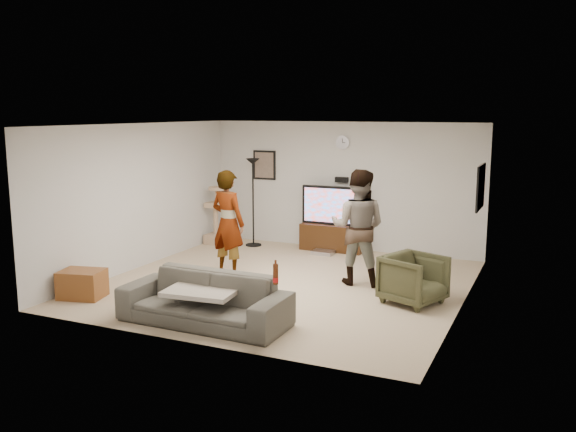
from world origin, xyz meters
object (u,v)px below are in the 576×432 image
at_px(tv_stand, 333,237).
at_px(sofa, 204,299).
at_px(tv, 333,205).
at_px(side_table, 82,284).
at_px(cat_tree, 216,215).
at_px(armchair, 414,279).
at_px(person_right, 358,227).
at_px(floor_lamp, 253,203).
at_px(person_left, 228,223).
at_px(beer_bottle, 276,274).

relative_size(tv_stand, sofa, 0.56).
relative_size(tv, side_table, 2.05).
bearing_deg(tv_stand, side_table, -117.56).
bearing_deg(cat_tree, side_table, -88.54).
bearing_deg(armchair, side_table, 133.05).
xyz_separation_m(sofa, armchair, (2.27, 1.93, 0.03)).
bearing_deg(tv_stand, armchair, -50.67).
bearing_deg(side_table, tv, 62.44).
xyz_separation_m(tv, person_right, (1.15, -2.03, 0.02)).
distance_m(person_right, sofa, 2.92).
bearing_deg(tv_stand, tv, 0.00).
bearing_deg(side_table, floor_lamp, 80.65).
height_order(tv_stand, person_right, person_right).
xyz_separation_m(person_left, beer_bottle, (1.90, -2.18, -0.11)).
height_order(tv_stand, person_left, person_left).
xyz_separation_m(tv_stand, cat_tree, (-2.40, -0.42, 0.34)).
bearing_deg(cat_tree, beer_bottle, -51.45).
distance_m(beer_bottle, armchair, 2.34).
xyz_separation_m(tv_stand, side_table, (-2.30, -4.40, -0.05)).
height_order(person_right, armchair, person_right).
bearing_deg(armchair, beer_bottle, 169.14).
xyz_separation_m(tv, beer_bottle, (0.94, -4.61, -0.12)).
xyz_separation_m(person_right, beer_bottle, (-0.21, -2.58, -0.14)).
bearing_deg(person_right, side_table, 29.29).
bearing_deg(armchair, cat_tree, 85.88).
bearing_deg(person_left, person_right, -157.51).
xyz_separation_m(cat_tree, person_right, (3.55, -1.61, 0.31)).
distance_m(person_left, sofa, 2.42).
height_order(tv_stand, side_table, tv_stand).
xyz_separation_m(cat_tree, armchair, (4.59, -2.26, -0.25)).
height_order(person_left, sofa, person_left).
bearing_deg(cat_tree, sofa, -60.97).
relative_size(sofa, beer_bottle, 8.82).
xyz_separation_m(beer_bottle, side_table, (-3.24, 0.21, -0.56)).
height_order(person_right, sofa, person_right).
relative_size(tv_stand, beer_bottle, 4.97).
bearing_deg(tv_stand, person_left, -111.44).
relative_size(armchair, side_table, 1.26).
bearing_deg(person_right, floor_lamp, -37.80).
bearing_deg(person_left, sofa, 123.73).
relative_size(sofa, side_table, 3.58).
bearing_deg(person_right, armchair, 142.70).
distance_m(tv_stand, tv, 0.63).
xyz_separation_m(cat_tree, person_left, (1.44, -2.01, 0.28)).
bearing_deg(floor_lamp, person_left, -73.10).
relative_size(tv, cat_tree, 1.06).
bearing_deg(person_right, sofa, 59.41).
xyz_separation_m(person_right, armchair, (1.04, -0.65, -0.56)).
xyz_separation_m(floor_lamp, cat_tree, (-0.78, -0.16, -0.28)).
bearing_deg(cat_tree, person_right, -24.37).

